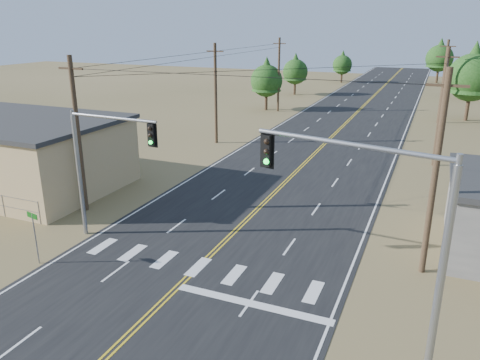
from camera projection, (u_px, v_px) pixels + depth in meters
The scene contains 16 objects.
road at pixel (310, 158), 42.99m from camera, with size 15.00×200.00×0.02m, color black.
utility_pole_left_near at pixel (78, 135), 29.53m from camera, with size 1.80×0.30×10.00m.
utility_pole_left_mid at pixel (216, 93), 46.99m from camera, with size 1.80×0.30×10.00m.
utility_pole_left_far at pixel (279, 74), 64.45m from camera, with size 1.80×0.30×10.00m.
utility_pole_right_near at pixel (435, 174), 21.77m from camera, with size 1.80×0.30×10.00m.
utility_pole_right_mid at pixel (441, 107), 39.23m from camera, with size 1.80×0.30×10.00m.
utility_pole_right_far at pixel (443, 81), 56.70m from camera, with size 1.80×0.30×10.00m.
signal_mast_left at pixel (99, 156), 25.40m from camera, with size 5.62×0.65×7.34m.
signal_mast_right at pixel (382, 218), 15.80m from camera, with size 7.07×1.85×8.13m.
street_sign at pixel (34, 230), 23.61m from camera, with size 0.82×0.20×2.79m.
tree_left_near at pixel (267, 77), 65.68m from camera, with size 4.48×4.48×7.47m.
tree_left_mid at pixel (295, 69), 80.01m from camera, with size 4.26×4.26×7.10m.
tree_left_far at pixel (342, 63), 96.83m from camera, with size 3.95×3.95×6.58m.
tree_right_near at pixel (473, 72), 57.83m from camera, with size 5.90×5.90×9.83m.
tree_right_mid at pixel (467, 74), 74.84m from camera, with size 4.08×4.08×6.80m.
tree_right_far at pixel (440, 56), 95.68m from camera, with size 5.43×5.43×9.05m.
Camera 1 is at (10.19, -10.63, 11.79)m, focal length 35.00 mm.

